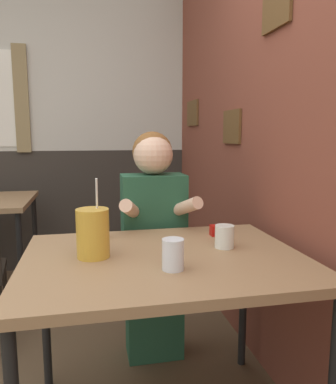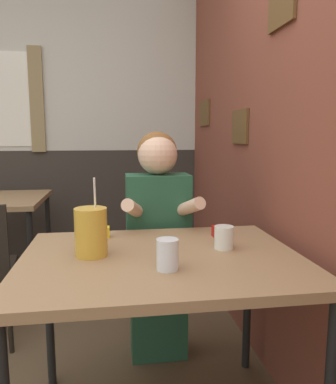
# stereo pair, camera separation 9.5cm
# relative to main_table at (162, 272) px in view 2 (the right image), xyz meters

# --- Properties ---
(brick_wall_right) EXTENTS (0.08, 4.49, 2.70)m
(brick_wall_right) POSITION_rel_main_table_xyz_m (0.64, 0.91, 0.64)
(brick_wall_right) COLOR brown
(brick_wall_right) RESTS_ON ground_plane
(back_wall) EXTENTS (5.33, 0.09, 2.70)m
(back_wall) POSITION_rel_main_table_xyz_m (-0.57, 2.18, 0.65)
(back_wall) COLOR silver
(back_wall) RESTS_ON ground_plane
(main_table) EXTENTS (1.09, 0.84, 0.77)m
(main_table) POSITION_rel_main_table_xyz_m (0.00, 0.00, 0.00)
(main_table) COLOR #93704C
(main_table) RESTS_ON ground_plane
(background_table) EXTENTS (0.60, 0.79, 0.77)m
(background_table) POSITION_rel_main_table_xyz_m (-1.01, 1.54, -0.04)
(background_table) COLOR #93704C
(background_table) RESTS_ON ground_plane
(person_seated) EXTENTS (0.42, 0.41, 1.26)m
(person_seated) POSITION_rel_main_table_xyz_m (0.05, 0.57, -0.03)
(person_seated) COLOR #235138
(person_seated) RESTS_ON ground_plane
(cocktail_pitcher) EXTENTS (0.13, 0.13, 0.31)m
(cocktail_pitcher) POSITION_rel_main_table_xyz_m (-0.27, 0.04, 0.16)
(cocktail_pitcher) COLOR gold
(cocktail_pitcher) RESTS_ON main_table
(glass_near_pitcher) EXTENTS (0.08, 0.08, 0.11)m
(glass_near_pitcher) POSITION_rel_main_table_xyz_m (-0.00, -0.16, 0.12)
(glass_near_pitcher) COLOR silver
(glass_near_pitcher) RESTS_ON main_table
(glass_center) EXTENTS (0.08, 0.08, 0.10)m
(glass_center) POSITION_rel_main_table_xyz_m (0.27, 0.05, 0.11)
(glass_center) COLOR silver
(glass_center) RESTS_ON main_table
(condiment_ketchup) EXTENTS (0.06, 0.04, 0.05)m
(condiment_ketchup) POSITION_rel_main_table_xyz_m (0.30, 0.24, 0.09)
(condiment_ketchup) COLOR #B7140F
(condiment_ketchup) RESTS_ON main_table
(condiment_mustard) EXTENTS (0.06, 0.04, 0.05)m
(condiment_mustard) POSITION_rel_main_table_xyz_m (-0.23, 0.30, 0.09)
(condiment_mustard) COLOR yellow
(condiment_mustard) RESTS_ON main_table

